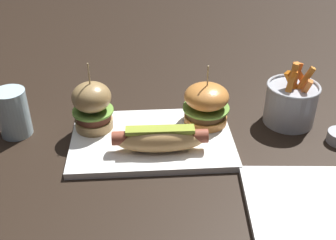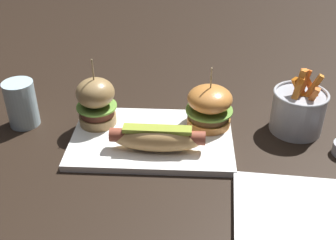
{
  "view_description": "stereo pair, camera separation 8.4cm",
  "coord_description": "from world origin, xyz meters",
  "px_view_note": "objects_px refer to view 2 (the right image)",
  "views": [
    {
      "loc": [
        -0.01,
        -0.71,
        0.5
      ],
      "look_at": [
        0.03,
        0.0,
        0.05
      ],
      "focal_mm": 44.55,
      "sensor_mm": 36.0,
      "label": 1
    },
    {
      "loc": [
        0.07,
        -0.71,
        0.5
      ],
      "look_at": [
        0.03,
        0.0,
        0.05
      ],
      "focal_mm": 44.55,
      "sensor_mm": 36.0,
      "label": 2
    }
  ],
  "objects_px": {
    "hot_dog": "(157,138)",
    "slider_right": "(209,106)",
    "side_plate": "(301,221)",
    "water_glass": "(21,104)",
    "platter_main": "(152,139)",
    "slider_left": "(96,101)",
    "fries_bucket": "(298,110)"
  },
  "relations": [
    {
      "from": "platter_main",
      "to": "slider_right",
      "type": "xyz_separation_m",
      "value": [
        0.12,
        0.05,
        0.05
      ]
    },
    {
      "from": "side_plate",
      "to": "slider_right",
      "type": "bearing_deg",
      "value": 117.61
    },
    {
      "from": "hot_dog",
      "to": "water_glass",
      "type": "relative_size",
      "value": 1.82
    },
    {
      "from": "fries_bucket",
      "to": "side_plate",
      "type": "bearing_deg",
      "value": -99.69
    },
    {
      "from": "fries_bucket",
      "to": "platter_main",
      "type": "bearing_deg",
      "value": -168.84
    },
    {
      "from": "slider_right",
      "to": "fries_bucket",
      "type": "distance_m",
      "value": 0.19
    },
    {
      "from": "platter_main",
      "to": "slider_left",
      "type": "xyz_separation_m",
      "value": [
        -0.12,
        0.04,
        0.06
      ]
    },
    {
      "from": "platter_main",
      "to": "side_plate",
      "type": "height_order",
      "value": "platter_main"
    },
    {
      "from": "platter_main",
      "to": "hot_dog",
      "type": "height_order",
      "value": "hot_dog"
    },
    {
      "from": "side_plate",
      "to": "water_glass",
      "type": "xyz_separation_m",
      "value": [
        -0.55,
        0.27,
        0.05
      ]
    },
    {
      "from": "fries_bucket",
      "to": "side_plate",
      "type": "relative_size",
      "value": 0.68
    },
    {
      "from": "slider_left",
      "to": "water_glass",
      "type": "xyz_separation_m",
      "value": [
        -0.17,
        0.01,
        -0.02
      ]
    },
    {
      "from": "side_plate",
      "to": "slider_left",
      "type": "bearing_deg",
      "value": 145.23
    },
    {
      "from": "slider_right",
      "to": "water_glass",
      "type": "height_order",
      "value": "slider_right"
    },
    {
      "from": "hot_dog",
      "to": "slider_right",
      "type": "distance_m",
      "value": 0.14
    },
    {
      "from": "slider_left",
      "to": "water_glass",
      "type": "height_order",
      "value": "slider_left"
    },
    {
      "from": "hot_dog",
      "to": "slider_left",
      "type": "height_order",
      "value": "slider_left"
    },
    {
      "from": "platter_main",
      "to": "fries_bucket",
      "type": "bearing_deg",
      "value": 11.16
    },
    {
      "from": "platter_main",
      "to": "side_plate",
      "type": "relative_size",
      "value": 1.55
    },
    {
      "from": "hot_dog",
      "to": "slider_right",
      "type": "xyz_separation_m",
      "value": [
        0.1,
        0.1,
        0.02
      ]
    },
    {
      "from": "slider_right",
      "to": "side_plate",
      "type": "bearing_deg",
      "value": -62.39
    },
    {
      "from": "platter_main",
      "to": "hot_dog",
      "type": "xyz_separation_m",
      "value": [
        0.01,
        -0.05,
        0.03
      ]
    },
    {
      "from": "platter_main",
      "to": "side_plate",
      "type": "bearing_deg",
      "value": -40.23
    },
    {
      "from": "slider_left",
      "to": "water_glass",
      "type": "bearing_deg",
      "value": 176.77
    },
    {
      "from": "slider_right",
      "to": "side_plate",
      "type": "relative_size",
      "value": 0.62
    },
    {
      "from": "side_plate",
      "to": "water_glass",
      "type": "relative_size",
      "value": 2.1
    },
    {
      "from": "slider_right",
      "to": "water_glass",
      "type": "distance_m",
      "value": 0.41
    },
    {
      "from": "platter_main",
      "to": "water_glass",
      "type": "xyz_separation_m",
      "value": [
        -0.29,
        0.05,
        0.04
      ]
    },
    {
      "from": "platter_main",
      "to": "fries_bucket",
      "type": "height_order",
      "value": "fries_bucket"
    },
    {
      "from": "hot_dog",
      "to": "side_plate",
      "type": "bearing_deg",
      "value": -35.31
    },
    {
      "from": "slider_left",
      "to": "fries_bucket",
      "type": "bearing_deg",
      "value": 2.13
    },
    {
      "from": "slider_left",
      "to": "fries_bucket",
      "type": "relative_size",
      "value": 1.03
    }
  ]
}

